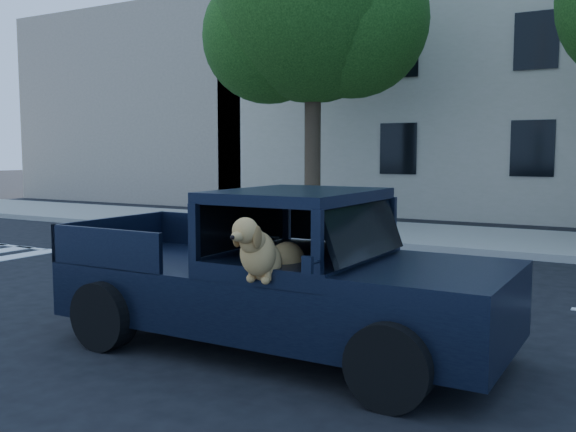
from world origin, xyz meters
TOP-DOWN VIEW (x-y plane):
  - ground at (0.00, 0.00)m, footprint 120.00×120.00m
  - far_sidewalk at (0.00, 9.20)m, footprint 60.00×4.00m
  - lane_stripes at (2.00, 3.40)m, footprint 21.60×0.14m
  - street_tree_left at (-3.97, 9.62)m, footprint 6.00×5.20m
  - building_left at (-15.00, 16.50)m, footprint 12.00×6.00m
  - pickup_truck at (0.61, -0.09)m, footprint 4.79×2.44m

SIDE VIEW (x-z plane):
  - ground at x=0.00m, z-range 0.00..0.00m
  - lane_stripes at x=2.00m, z-range 0.00..0.01m
  - far_sidewalk at x=0.00m, z-range 0.00..0.15m
  - pickup_truck at x=0.61m, z-range -0.28..1.44m
  - building_left at x=-15.00m, z-range 0.00..8.00m
  - street_tree_left at x=-3.97m, z-range 1.41..10.01m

